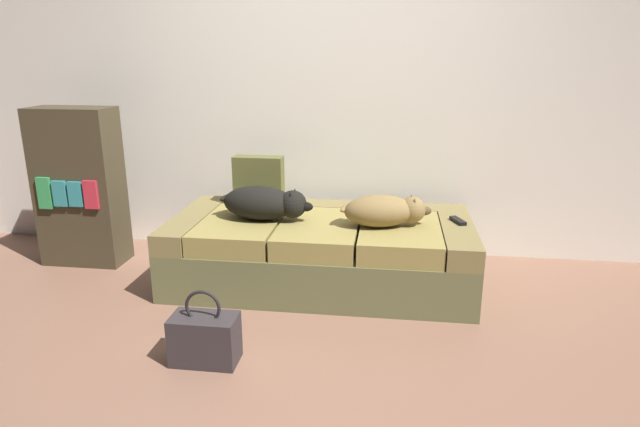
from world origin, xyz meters
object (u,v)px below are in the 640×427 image
object	(u,v)px
tv_remote	(458,221)
handbag	(205,338)
dog_tan	(385,211)
throw_pillow	(259,181)
bookshelf	(80,187)
couch	(321,251)
dog_dark	(265,203)

from	to	relation	value
tv_remote	handbag	xyz separation A→B (m)	(-1.29, -1.08, -0.32)
dog_tan	throw_pillow	world-z (taller)	throw_pillow
handbag	bookshelf	xyz separation A→B (m)	(-1.29, 1.17, 0.42)
tv_remote	throw_pillow	world-z (taller)	throw_pillow
dog_tan	couch	bearing A→B (deg)	166.34
couch	dog_tan	xyz separation A→B (m)	(0.41, -0.10, 0.32)
bookshelf	dog_dark	bearing A→B (deg)	-8.07
bookshelf	tv_remote	bearing A→B (deg)	-2.15
couch	dog_dark	xyz separation A→B (m)	(-0.35, -0.06, 0.33)
tv_remote	couch	bearing A→B (deg)	161.25
tv_remote	bookshelf	world-z (taller)	bookshelf
handbag	bookshelf	distance (m)	1.80
couch	handbag	bearing A→B (deg)	-112.40
bookshelf	throw_pillow	bearing A→B (deg)	6.47
couch	tv_remote	xyz separation A→B (m)	(0.86, 0.04, 0.23)
couch	dog_dark	distance (m)	0.48
throw_pillow	handbag	distance (m)	1.40
couch	throw_pillow	size ratio (longest dim) A/B	5.61
dog_dark	tv_remote	xyz separation A→B (m)	(1.21, 0.10, -0.10)
tv_remote	bookshelf	size ratio (longest dim) A/B	0.14
dog_dark	tv_remote	size ratio (longest dim) A/B	4.21
tv_remote	bookshelf	bearing A→B (deg)	156.58
couch	dog_dark	world-z (taller)	dog_dark
handbag	tv_remote	bearing A→B (deg)	39.92
couch	handbag	world-z (taller)	couch
tv_remote	throw_pillow	distance (m)	1.36
throw_pillow	handbag	xyz separation A→B (m)	(0.04, -1.32, -0.47)
handbag	bookshelf	bearing A→B (deg)	137.71
couch	throw_pillow	distance (m)	0.67
couch	dog_dark	size ratio (longest dim) A/B	3.02
dog_dark	tv_remote	world-z (taller)	dog_dark
couch	throw_pillow	xyz separation A→B (m)	(-0.47, 0.28, 0.39)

